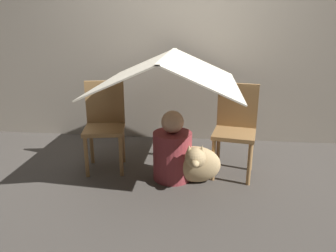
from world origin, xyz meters
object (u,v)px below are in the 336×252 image
object	(u,v)px
dog	(195,163)
person_front	(172,152)
chair_right	(235,126)
chair_left	(105,122)

from	to	relation	value
dog	person_front	bearing A→B (deg)	160.86
chair_right	dog	bearing A→B (deg)	-132.47
person_front	dog	bearing A→B (deg)	-19.14
chair_right	dog	size ratio (longest dim) A/B	1.89
chair_left	dog	size ratio (longest dim) A/B	1.89
person_front	chair_left	bearing A→B (deg)	163.84
person_front	dog	size ratio (longest dim) A/B	1.44
chair_left	person_front	world-z (taller)	chair_left
chair_right	dog	world-z (taller)	chair_right
chair_left	dog	world-z (taller)	chair_left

